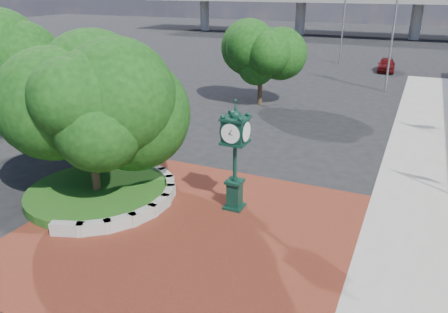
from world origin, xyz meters
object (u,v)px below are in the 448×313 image
at_px(post_clock, 235,152).
at_px(street_lamp_far, 347,10).
at_px(street_lamp_near, 397,22).
at_px(parked_car, 386,65).

relative_size(post_clock, street_lamp_far, 0.44).
height_order(post_clock, street_lamp_near, street_lamp_near).
bearing_deg(parked_car, post_clock, -97.30).
bearing_deg(post_clock, street_lamp_near, 81.36).
bearing_deg(parked_car, street_lamp_near, -86.65).
height_order(parked_car, street_lamp_far, street_lamp_far).
bearing_deg(street_lamp_near, post_clock, -98.64).
bearing_deg(street_lamp_near, street_lamp_far, 115.89).
xyz_separation_m(post_clock, parked_car, (2.69, 35.32, -1.80)).
xyz_separation_m(parked_car, street_lamp_far, (-5.24, 2.91, 5.35)).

